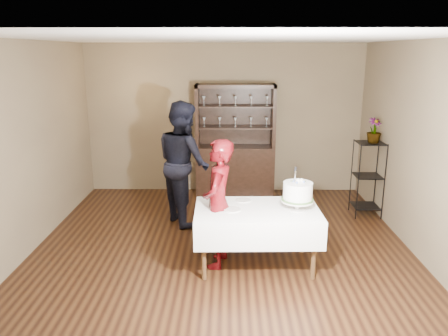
{
  "coord_description": "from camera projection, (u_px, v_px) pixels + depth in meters",
  "views": [
    {
      "loc": [
        0.09,
        -5.44,
        2.55
      ],
      "look_at": [
        0.02,
        0.1,
        1.07
      ],
      "focal_mm": 35.0,
      "sensor_mm": 36.0,
      "label": 1
    }
  ],
  "objects": [
    {
      "name": "plate_near",
      "position": [
        232.0,
        210.0,
        5.15
      ],
      "size": [
        0.21,
        0.21,
        0.01
      ],
      "primitive_type": "cylinder",
      "rotation": [
        0.0,
        0.0,
        -0.02
      ],
      "color": "white",
      "rests_on": "cake_table"
    },
    {
      "name": "ceiling",
      "position": [
        222.0,
        38.0,
        5.21
      ],
      "size": [
        5.0,
        5.0,
        0.0
      ],
      "primitive_type": "plane",
      "rotation": [
        3.14,
        0.0,
        0.0
      ],
      "color": "white",
      "rests_on": "back_wall"
    },
    {
      "name": "potted_plant",
      "position": [
        374.0,
        130.0,
        6.67
      ],
      "size": [
        0.29,
        0.29,
        0.39
      ],
      "primitive_type": "imported",
      "rotation": [
        0.0,
        0.0,
        0.44
      ],
      "color": "#476F35",
      "rests_on": "plant_etagere"
    },
    {
      "name": "wall_left",
      "position": [
        27.0,
        148.0,
        5.59
      ],
      "size": [
        0.02,
        5.0,
        2.7
      ],
      "primitive_type": "cube",
      "color": "brown",
      "rests_on": "floor"
    },
    {
      "name": "woman",
      "position": [
        218.0,
        204.0,
        5.22
      ],
      "size": [
        0.47,
        0.63,
        1.57
      ],
      "primitive_type": "imported",
      "rotation": [
        0.0,
        0.0,
        -1.75
      ],
      "color": "#3D050C",
      "rests_on": "floor"
    },
    {
      "name": "floor",
      "position": [
        222.0,
        246.0,
        5.91
      ],
      "size": [
        5.0,
        5.0,
        0.0
      ],
      "primitive_type": "plane",
      "color": "black",
      "rests_on": "ground"
    },
    {
      "name": "plate_far",
      "position": [
        243.0,
        200.0,
        5.47
      ],
      "size": [
        0.24,
        0.24,
        0.01
      ],
      "primitive_type": "cylinder",
      "rotation": [
        0.0,
        0.0,
        -0.34
      ],
      "color": "white",
      "rests_on": "cake_table"
    },
    {
      "name": "plant_etagere",
      "position": [
        368.0,
        176.0,
        6.88
      ],
      "size": [
        0.42,
        0.42,
        1.2
      ],
      "color": "black",
      "rests_on": "floor"
    },
    {
      "name": "back_wall",
      "position": [
        224.0,
        119.0,
        7.98
      ],
      "size": [
        5.0,
        0.02,
        2.7
      ],
      "primitive_type": "cube",
      "color": "brown",
      "rests_on": "floor"
    },
    {
      "name": "man",
      "position": [
        184.0,
        162.0,
        6.58
      ],
      "size": [
        1.07,
        1.14,
        1.86
      ],
      "primitive_type": "imported",
      "rotation": [
        0.0,
        0.0,
        2.1
      ],
      "color": "black",
      "rests_on": "floor"
    },
    {
      "name": "wall_right",
      "position": [
        419.0,
        149.0,
        5.54
      ],
      "size": [
        0.02,
        5.0,
        2.7
      ],
      "primitive_type": "cube",
      "color": "brown",
      "rests_on": "floor"
    },
    {
      "name": "cake_table",
      "position": [
        257.0,
        222.0,
        5.24
      ],
      "size": [
        1.5,
        0.94,
        0.74
      ],
      "rotation": [
        0.0,
        0.0,
        0.02
      ],
      "color": "white",
      "rests_on": "floor"
    },
    {
      "name": "china_hutch",
      "position": [
        235.0,
        159.0,
        7.91
      ],
      "size": [
        1.4,
        0.48,
        2.0
      ],
      "color": "black",
      "rests_on": "floor"
    },
    {
      "name": "cake",
      "position": [
        298.0,
        193.0,
        5.11
      ],
      "size": [
        0.4,
        0.4,
        0.53
      ],
      "rotation": [
        0.0,
        0.0,
        0.2
      ],
      "color": "white",
      "rests_on": "cake_table"
    }
  ]
}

